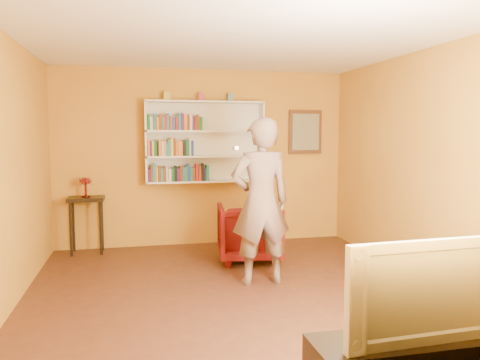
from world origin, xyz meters
name	(u,v)px	position (x,y,z in m)	size (l,w,h in m)	color
room_shell	(239,202)	(0.00, 0.00, 1.02)	(5.30, 5.80, 2.88)	#432315
bookshelf	(205,142)	(0.00, 2.41, 1.59)	(1.80, 0.29, 1.23)	white
books_row_lower	(179,174)	(-0.41, 2.30, 1.13)	(0.90, 0.19, 0.27)	#532164
books_row_middle	(171,148)	(-0.52, 2.30, 1.51)	(0.67, 0.18, 0.27)	orange
books_row_upper	(175,123)	(-0.45, 2.30, 1.88)	(0.80, 0.19, 0.25)	#166528
ornament_left	(167,96)	(-0.57, 2.35, 2.28)	(0.09, 0.09, 0.12)	gold
ornament_centre	(201,97)	(-0.05, 2.35, 2.27)	(0.08, 0.08, 0.12)	#A33647
ornament_right	(230,97)	(0.39, 2.35, 2.27)	(0.08, 0.08, 0.12)	slate
framed_painting	(305,132)	(1.65, 2.46, 1.75)	(0.55, 0.05, 0.70)	#502F16
console_table	(86,207)	(-1.74, 2.25, 0.68)	(0.50, 0.38, 0.82)	black
ruby_lustre	(85,183)	(-1.74, 2.25, 1.02)	(0.17, 0.18, 0.28)	maroon
armchair	(249,232)	(0.45, 1.37, 0.39)	(0.82, 0.85, 0.77)	#4C050A
person	(261,202)	(0.34, 0.39, 0.95)	(0.69, 0.46, 1.90)	#776157
game_remote	(235,148)	(0.00, 0.16, 1.57)	(0.04, 0.15, 0.04)	white
television	(419,287)	(0.62, -2.25, 0.80)	(1.10, 0.14, 0.63)	black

